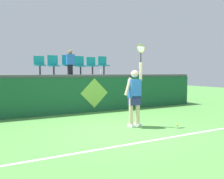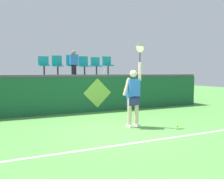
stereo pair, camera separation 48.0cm
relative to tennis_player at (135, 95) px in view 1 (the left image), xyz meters
The scene contains 15 objects.
ground_plane 1.22m from the tennis_player, 153.98° to the right, with size 40.00×40.00×0.00m, color #519342.
court_back_wall 3.23m from the tennis_player, 101.23° to the left, with size 12.03×0.20×1.49m, color #195633.
spectator_platform 4.78m from the tennis_player, 97.58° to the left, with size 12.03×3.20×0.12m, color #56565B.
court_baseline_stripe 1.88m from the tennis_player, 113.08° to the right, with size 10.83×0.08×0.01m, color white.
tennis_player is the anchor object (origin of this frame).
tennis_ball 1.67m from the tennis_player, 24.37° to the right, with size 0.07×0.07×0.07m, color #D1E533.
water_bottle 3.38m from the tennis_player, 83.29° to the left, with size 0.07×0.07×0.25m, color white.
stadium_chair_0 4.65m from the tennis_player, 117.84° to the left, with size 0.44×0.42×0.78m.
stadium_chair_1 4.43m from the tennis_player, 111.00° to the left, with size 0.44×0.42×0.83m.
stadium_chair_2 4.26m from the tennis_player, 102.71° to the left, with size 0.44×0.42×0.87m.
stadium_chair_3 4.17m from the tennis_player, 94.68° to the left, with size 0.44×0.42×0.84m.
stadium_chair_4 4.16m from the tennis_player, 86.40° to the left, with size 0.44×0.42×0.81m.
stadium_chair_5 4.25m from the tennis_player, 78.13° to the left, with size 0.44×0.42×0.86m.
spectator_0 3.90m from the tennis_player, 104.07° to the left, with size 0.34×0.20×1.04m.
wall_signage_mount 3.21m from the tennis_player, 90.74° to the left, with size 1.27×0.01×1.45m.
Camera 1 is at (-3.30, -5.66, 1.68)m, focal length 36.88 mm.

